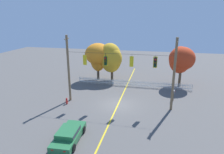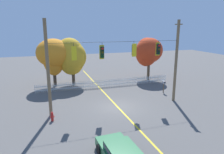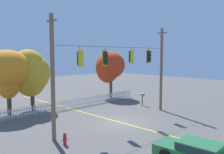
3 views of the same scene
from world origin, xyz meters
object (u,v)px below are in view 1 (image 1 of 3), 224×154
(traffic_signal_southbound_primary, at_px, (106,61))
(autumn_maple_mid, at_px, (111,58))
(autumn_maple_near_fence, at_px, (98,56))
(traffic_signal_northbound_secondary, at_px, (155,62))
(parked_car, at_px, (69,135))
(roadside_mailbox, at_px, (174,92))
(traffic_signal_eastbound_side, at_px, (85,60))
(traffic_signal_westbound_side, at_px, (132,61))
(fire_hydrant, at_px, (67,101))
(autumn_oak_far_east, at_px, (181,59))

(traffic_signal_southbound_primary, distance_m, autumn_maple_mid, 9.60)
(traffic_signal_southbound_primary, height_order, autumn_maple_near_fence, traffic_signal_southbound_primary)
(traffic_signal_northbound_secondary, xyz_separation_m, parked_car, (-6.78, -8.21, -4.83))
(traffic_signal_southbound_primary, xyz_separation_m, roadside_mailbox, (8.10, 2.67, -4.20))
(autumn_maple_mid, relative_size, roadside_mailbox, 4.40)
(traffic_signal_eastbound_side, relative_size, traffic_signal_westbound_side, 1.05)
(traffic_signal_northbound_secondary, bearing_deg, autumn_maple_mid, 127.44)
(traffic_signal_eastbound_side, xyz_separation_m, roadside_mailbox, (10.58, 2.69, -4.22))
(fire_hydrant, bearing_deg, parked_car, -63.95)
(parked_car, xyz_separation_m, roadside_mailbox, (9.29, 10.87, 0.53))
(traffic_signal_eastbound_side, xyz_separation_m, autumn_maple_mid, (0.92, 9.36, -1.58))
(traffic_signal_southbound_primary, height_order, roadside_mailbox, traffic_signal_southbound_primary)
(autumn_maple_mid, bearing_deg, traffic_signal_southbound_primary, -80.53)
(traffic_signal_westbound_side, bearing_deg, fire_hydrant, -171.30)
(traffic_signal_eastbound_side, bearing_deg, traffic_signal_northbound_secondary, 0.14)
(traffic_signal_southbound_primary, bearing_deg, autumn_maple_near_fence, 111.29)
(autumn_oak_far_east, bearing_deg, traffic_signal_northbound_secondary, -112.16)
(autumn_oak_far_east, relative_size, fire_hydrant, 7.60)
(autumn_maple_mid, bearing_deg, fire_hydrant, -106.22)
(traffic_signal_northbound_secondary, distance_m, autumn_maple_mid, 11.88)
(fire_hydrant, bearing_deg, traffic_signal_eastbound_side, 28.66)
(autumn_maple_near_fence, xyz_separation_m, autumn_maple_mid, (2.14, -0.16, -0.26))
(autumn_maple_mid, distance_m, fire_hydrant, 11.48)
(traffic_signal_westbound_side, distance_m, parked_car, 10.40)
(traffic_signal_northbound_secondary, height_order, parked_car, traffic_signal_northbound_secondary)
(autumn_maple_near_fence, relative_size, autumn_oak_far_east, 1.01)
(traffic_signal_westbound_side, xyz_separation_m, parked_car, (-4.21, -8.19, -4.83))
(autumn_maple_near_fence, relative_size, parked_car, 1.37)
(traffic_signal_westbound_side, relative_size, traffic_signal_northbound_secondary, 0.98)
(traffic_signal_eastbound_side, relative_size, parked_car, 0.33)
(traffic_signal_southbound_primary, relative_size, traffic_signal_westbound_side, 1.09)
(fire_hydrant, bearing_deg, autumn_oak_far_east, 36.45)
(traffic_signal_westbound_side, relative_size, roadside_mailbox, 0.99)
(traffic_signal_northbound_secondary, distance_m, roadside_mailbox, 5.64)
(traffic_signal_southbound_primary, xyz_separation_m, traffic_signal_westbound_side, (3.02, -0.02, 0.10))
(parked_car, bearing_deg, roadside_mailbox, 49.49)
(traffic_signal_southbound_primary, height_order, autumn_maple_mid, traffic_signal_southbound_primary)
(autumn_maple_mid, height_order, autumn_oak_far_east, autumn_maple_mid)
(traffic_signal_eastbound_side, height_order, roadside_mailbox, traffic_signal_eastbound_side)
(traffic_signal_northbound_secondary, relative_size, roadside_mailbox, 1.02)
(traffic_signal_southbound_primary, height_order, fire_hydrant, traffic_signal_southbound_primary)
(fire_hydrant, relative_size, roadside_mailbox, 0.57)
(autumn_maple_mid, xyz_separation_m, fire_hydrant, (-3.06, -10.53, -3.39))
(roadside_mailbox, bearing_deg, traffic_signal_eastbound_side, -165.76)
(autumn_oak_far_east, bearing_deg, autumn_maple_near_fence, 178.21)
(autumn_maple_near_fence, distance_m, autumn_oak_far_east, 13.00)
(fire_hydrant, bearing_deg, traffic_signal_southbound_primary, 14.43)
(traffic_signal_eastbound_side, relative_size, autumn_maple_mid, 0.24)
(traffic_signal_westbound_side, xyz_separation_m, roadside_mailbox, (5.08, 2.69, -4.30))
(traffic_signal_westbound_side, relative_size, parked_car, 0.31)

